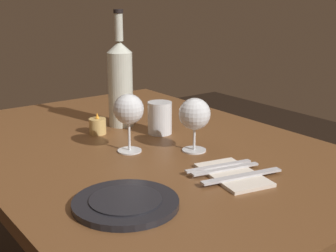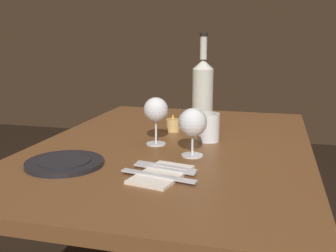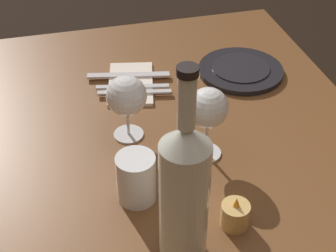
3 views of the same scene
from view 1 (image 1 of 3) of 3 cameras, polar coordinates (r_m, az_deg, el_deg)
dining_table at (r=1.37m, az=-3.18°, el=-5.92°), size 1.30×0.90×0.74m
wine_glass_left at (r=1.26m, az=3.26°, el=1.34°), size 0.09×0.09×0.15m
wine_glass_right at (r=1.25m, az=-4.82°, el=1.87°), size 0.08×0.08×0.16m
wine_bottle at (r=1.50m, az=-5.83°, el=5.35°), size 0.08×0.08×0.37m
water_tumbler at (r=1.43m, az=-1.00°, el=0.83°), size 0.07×0.07×0.10m
votive_candle at (r=1.45m, az=-8.56°, el=-0.07°), size 0.05×0.05×0.07m
dinner_plate at (r=0.97m, az=-5.18°, el=-9.29°), size 0.22×0.22×0.02m
folded_napkin at (r=1.12m, az=7.90°, el=-5.89°), size 0.21×0.15×0.01m
fork_inner at (r=1.14m, az=7.03°, el=-5.22°), size 0.05×0.18×0.00m
fork_outer at (r=1.16m, az=6.18°, el=-4.86°), size 0.05×0.18×0.00m
table_knife at (r=1.10m, az=9.00°, el=-6.04°), size 0.06×0.21×0.00m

